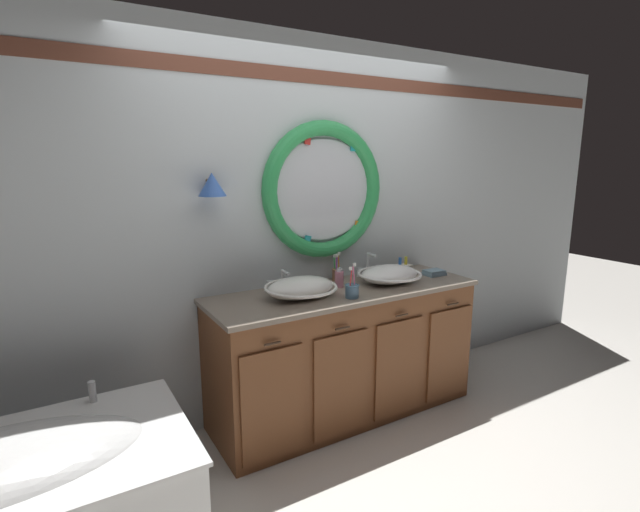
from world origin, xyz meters
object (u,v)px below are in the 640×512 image
Objects in this scene: toothbrush_holder_right at (337,273)px; sink_basin_left at (301,288)px; sink_basin_right at (390,274)px; soap_dispenser at (339,278)px; folded_hand_towel at (434,273)px; toiletry_basket at (403,267)px; toothbrush_holder_left at (352,290)px.

sink_basin_left is at bearing -150.28° from toothbrush_holder_right.
soap_dispenser is at bearing 166.21° from sink_basin_right.
sink_basin_left is 2.99× the size of folded_hand_towel.
sink_basin_right is at bearing -13.79° from soap_dispenser.
sink_basin_left reaches higher than toiletry_basket.
folded_hand_towel is (0.80, -0.09, -0.04)m from soap_dispenser.
sink_basin_left is 0.72m from sink_basin_right.
sink_basin_right is at bearing 20.57° from toothbrush_holder_left.
toiletry_basket is at bearing 10.91° from soap_dispenser.
soap_dispenser is at bearing 14.46° from sink_basin_left.
toothbrush_holder_right reaches higher than folded_hand_towel.
toothbrush_holder_left reaches higher than sink_basin_right.
toothbrush_holder_right is 1.50× the size of soap_dispenser.
toothbrush_holder_right reaches higher than soap_dispenser.
toothbrush_holder_left is 0.89m from folded_hand_towel.
toiletry_basket is (0.76, 0.39, -0.02)m from toothbrush_holder_left.
toothbrush_holder_left is 0.44m from toothbrush_holder_right.
toothbrush_holder_left is 1.60× the size of soap_dispenser.
sink_basin_left is 0.50m from toothbrush_holder_right.
toothbrush_holder_right is 0.76m from folded_hand_towel.
toothbrush_holder_left is 1.07× the size of toothbrush_holder_right.
folded_hand_towel is 0.25m from toiletry_basket.
folded_hand_towel is at bearing -19.28° from toothbrush_holder_right.
soap_dispenser is 0.81m from folded_hand_towel.
toothbrush_holder_right reaches higher than toiletry_basket.
sink_basin_left is 3.35× the size of soap_dispenser.
toiletry_basket is at bearing 27.17° from toothbrush_holder_left.
toiletry_basket is at bearing 35.19° from sink_basin_right.
sink_basin_right is 3.26× the size of soap_dispenser.
toothbrush_holder_right is 1.34× the size of folded_hand_towel.
toothbrush_holder_right is at bearing 29.72° from sink_basin_left.
sink_basin_right is 0.47m from toothbrush_holder_left.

